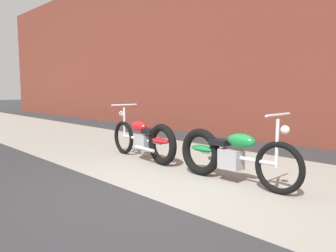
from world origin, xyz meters
The scene contains 5 objects.
ground_plane centered at (0.00, 0.00, 0.00)m, with size 80.00×80.00×0.00m, color #2D2D30.
sidewalk_slab centered at (0.00, 1.75, 0.00)m, with size 36.00×3.50×0.01m, color gray.
brick_building_wall centered at (0.00, 5.20, 2.84)m, with size 36.00×0.50×5.68m, color brown.
motorcycle_red centered at (-1.56, 1.36, 0.40)m, with size 2.01×0.58×1.03m.
motorcycle_green centered at (0.34, 1.29, 0.40)m, with size 2.01×0.58×1.03m.
Camera 1 is at (3.17, -2.54, 1.33)m, focal length 35.52 mm.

